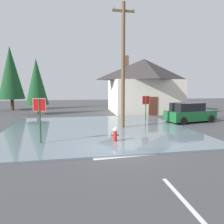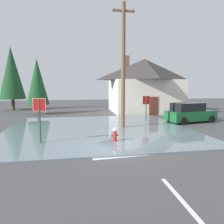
% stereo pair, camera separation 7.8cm
% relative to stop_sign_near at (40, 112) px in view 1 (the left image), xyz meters
% --- Properties ---
extents(ground_plane, '(80.00, 80.00, 0.10)m').
position_rel_stop_sign_near_xyz_m(ground_plane, '(4.13, -1.36, -1.81)').
color(ground_plane, '#424244').
extents(flood_puddle, '(12.84, 12.54, 0.08)m').
position_rel_stop_sign_near_xyz_m(flood_puddle, '(3.50, 3.43, -1.72)').
color(flood_puddle, slate).
rests_on(flood_puddle, ground).
extents(lane_stop_bar, '(4.39, 0.64, 0.01)m').
position_rel_stop_sign_near_xyz_m(lane_stop_bar, '(4.70, -2.74, -1.75)').
color(lane_stop_bar, silver).
rests_on(lane_stop_bar, ground).
extents(lane_center_stripe, '(0.31, 3.57, 0.01)m').
position_rel_stop_sign_near_xyz_m(lane_center_stripe, '(4.58, -7.12, -1.75)').
color(lane_center_stripe, silver).
rests_on(lane_center_stripe, ground).
extents(stop_sign_near, '(0.68, 0.15, 2.48)m').
position_rel_stop_sign_near_xyz_m(stop_sign_near, '(0.00, 0.00, 0.00)').
color(stop_sign_near, '#1E4C28').
rests_on(stop_sign_near, ground).
extents(fire_hydrant, '(0.41, 0.35, 0.82)m').
position_rel_stop_sign_near_xyz_m(fire_hydrant, '(4.02, -0.31, -1.35)').
color(fire_hydrant, '#AD231E').
rests_on(fire_hydrant, ground).
extents(utility_pole, '(1.60, 0.28, 8.95)m').
position_rel_stop_sign_near_xyz_m(utility_pole, '(5.39, 3.50, 2.90)').
color(utility_pole, brown).
rests_on(utility_pole, ground).
extents(stop_sign_far, '(0.74, 0.17, 2.29)m').
position_rel_stop_sign_near_xyz_m(stop_sign_far, '(8.05, 5.97, -0.12)').
color(stop_sign_far, '#1E4C28').
rests_on(stop_sign_far, ground).
extents(house, '(8.57, 7.79, 6.89)m').
position_rel_stop_sign_near_xyz_m(house, '(10.39, 13.37, 1.56)').
color(house, silver).
rests_on(house, ground).
extents(parked_car, '(4.59, 2.61, 1.70)m').
position_rel_stop_sign_near_xyz_m(parked_car, '(11.72, 5.10, -0.95)').
color(parked_car, '#195B2D').
rests_on(parked_car, ground).
extents(pine_tree_tall_left, '(2.45, 2.45, 6.13)m').
position_rel_stop_sign_near_xyz_m(pine_tree_tall_left, '(-2.01, 13.14, 1.85)').
color(pine_tree_tall_left, '#4C3823').
rests_on(pine_tree_tall_left, ground).
extents(pine_tree_mid_left, '(3.28, 3.28, 8.20)m').
position_rel_stop_sign_near_xyz_m(pine_tree_mid_left, '(-5.91, 18.24, 3.07)').
color(pine_tree_mid_left, '#4C3823').
rests_on(pine_tree_mid_left, ground).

